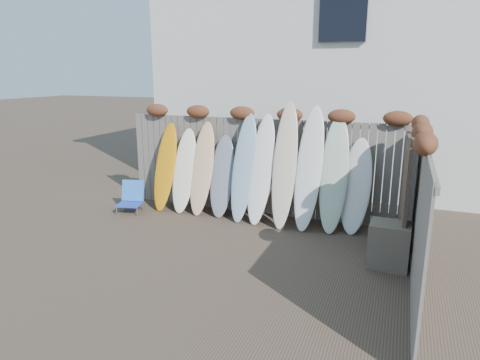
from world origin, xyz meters
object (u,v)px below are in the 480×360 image
(wooden_crate, at_px, (389,245))
(lattice_panel, at_px, (404,198))
(beach_chair, at_px, (131,197))
(surfboard_0, at_px, (165,167))

(wooden_crate, height_order, lattice_panel, lattice_panel)
(beach_chair, bearing_deg, lattice_panel, -4.07)
(surfboard_0, bearing_deg, lattice_panel, -5.32)
(beach_chair, height_order, surfboard_0, surfboard_0)
(wooden_crate, relative_size, lattice_panel, 0.36)
(beach_chair, xyz_separation_m, lattice_panel, (5.44, -0.39, 0.68))
(beach_chair, height_order, wooden_crate, wooden_crate)
(wooden_crate, bearing_deg, surfboard_0, 163.89)
(wooden_crate, xyz_separation_m, lattice_panel, (0.15, 0.52, 0.63))
(wooden_crate, height_order, surfboard_0, surfboard_0)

